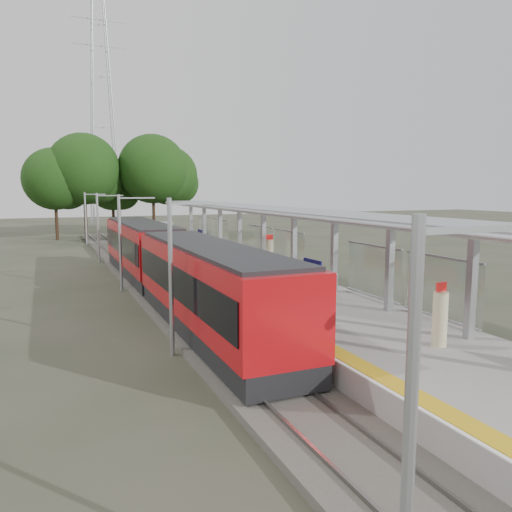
# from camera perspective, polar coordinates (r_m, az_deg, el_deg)

# --- Properties ---
(ground) EXTENTS (200.00, 200.00, 0.00)m
(ground) POSITION_cam_1_polar(r_m,az_deg,el_deg) (14.96, 23.08, -15.29)
(ground) COLOR #474438
(ground) RESTS_ON ground
(trackbed) EXTENTS (3.00, 70.00, 0.24)m
(trackbed) POSITION_cam_1_polar(r_m,az_deg,el_deg) (30.46, -11.99, -3.06)
(trackbed) COLOR #59544C
(trackbed) RESTS_ON ground
(platform) EXTENTS (6.00, 50.00, 1.00)m
(platform) POSITION_cam_1_polar(r_m,az_deg,el_deg) (31.54, -3.97, -1.84)
(platform) COLOR gray
(platform) RESTS_ON ground
(tactile_strip) EXTENTS (0.60, 50.00, 0.02)m
(tactile_strip) POSITION_cam_1_polar(r_m,az_deg,el_deg) (30.73, -8.47, -1.19)
(tactile_strip) COLOR gold
(tactile_strip) RESTS_ON platform
(end_fence) EXTENTS (6.00, 0.10, 1.20)m
(end_fence) POSITION_cam_1_polar(r_m,az_deg,el_deg) (55.45, -12.48, 3.22)
(end_fence) COLOR #9EA0A5
(end_fence) RESTS_ON platform
(train) EXTENTS (2.74, 27.60, 3.62)m
(train) POSITION_cam_1_polar(r_m,az_deg,el_deg) (25.66, -10.10, -0.61)
(train) COLOR black
(train) RESTS_ON ground
(canopy) EXTENTS (3.27, 38.00, 3.66)m
(canopy) POSITION_cam_1_polar(r_m,az_deg,el_deg) (28.21, 1.61, 4.62)
(canopy) COLOR #9EA0A5
(canopy) RESTS_ON platform
(pylon) EXTENTS (8.00, 4.00, 38.00)m
(pylon) POSITION_cam_1_polar(r_m,az_deg,el_deg) (83.98, -17.24, 16.41)
(pylon) COLOR #9EA0A5
(pylon) RESTS_ON ground
(tree_cluster) EXTENTS (21.07, 12.31, 12.21)m
(tree_cluster) POSITION_cam_1_polar(r_m,az_deg,el_deg) (62.49, -15.29, 9.03)
(tree_cluster) COLOR #382316
(tree_cluster) RESTS_ON ground
(catenary_masts) EXTENTS (2.08, 48.16, 5.40)m
(catenary_masts) POSITION_cam_1_polar(r_m,az_deg,el_deg) (28.81, -15.11, 1.86)
(catenary_masts) COLOR #9EA0A5
(catenary_masts) RESTS_ON ground
(bench_mid) EXTENTS (0.59, 1.65, 1.11)m
(bench_mid) POSITION_cam_1_polar(r_m,az_deg,el_deg) (25.89, 6.69, -1.52)
(bench_mid) COLOR #120F4F
(bench_mid) RESTS_ON platform
(bench_far) EXTENTS (0.62, 1.74, 1.17)m
(bench_far) POSITION_cam_1_polar(r_m,az_deg,el_deg) (43.91, -6.09, 2.27)
(bench_far) COLOR #120F4F
(bench_far) RESTS_ON platform
(info_pillar_near) EXTENTS (0.44, 0.44, 1.95)m
(info_pillar_near) POSITION_cam_1_polar(r_m,az_deg,el_deg) (15.96, 20.27, -6.73)
(info_pillar_near) COLOR beige
(info_pillar_near) RESTS_ON platform
(info_pillar_far) EXTENTS (0.46, 0.46, 2.03)m
(info_pillar_far) POSITION_cam_1_polar(r_m,az_deg,el_deg) (29.54, 1.55, 0.24)
(info_pillar_far) COLOR beige
(info_pillar_far) RESTS_ON platform
(litter_bin) EXTENTS (0.47, 0.47, 0.83)m
(litter_bin) POSITION_cam_1_polar(r_m,az_deg,el_deg) (23.17, 8.86, -3.06)
(litter_bin) COLOR #9EA0A5
(litter_bin) RESTS_ON platform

